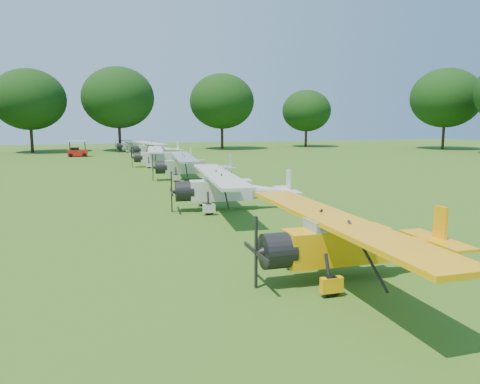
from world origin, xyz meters
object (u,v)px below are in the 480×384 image
object	(u,v)px
aircraft_2	(352,239)
aircraft_7	(134,145)
aircraft_6	(154,148)
aircraft_3	(230,187)
golf_cart	(77,151)
aircraft_5	(161,155)
aircraft_4	(191,164)

from	to	relation	value
aircraft_2	aircraft_7	world-z (taller)	aircraft_2
aircraft_2	aircraft_6	distance (m)	48.71
aircraft_3	aircraft_7	world-z (taller)	aircraft_3
aircraft_3	golf_cart	world-z (taller)	aircraft_3
aircraft_2	aircraft_6	size ratio (longest dim) A/B	1.01
aircraft_5	aircraft_7	xyz separation A→B (m)	(-0.80, 23.63, -0.11)
aircraft_6	aircraft_7	xyz separation A→B (m)	(-1.72, 11.08, -0.15)
aircraft_7	golf_cart	world-z (taller)	golf_cart
aircraft_2	aircraft_7	bearing A→B (deg)	92.15
aircraft_3	aircraft_4	world-z (taller)	aircraft_3
aircraft_7	aircraft_3	bearing A→B (deg)	-95.41
aircraft_3	aircraft_7	size ratio (longest dim) A/B	1.18
aircraft_4	aircraft_6	size ratio (longest dim) A/B	1.01
aircraft_3	aircraft_4	distance (m)	13.24
aircraft_4	aircraft_7	xyz separation A→B (m)	(-1.68, 34.85, -0.17)
aircraft_7	golf_cart	distance (m)	10.56
aircraft_3	golf_cart	bearing A→B (deg)	107.97
aircraft_3	aircraft_5	bearing A→B (deg)	96.38
aircraft_4	aircraft_5	xyz separation A→B (m)	(-0.88, 11.22, -0.06)
aircraft_6	aircraft_2	bearing A→B (deg)	-99.61
aircraft_2	aircraft_3	bearing A→B (deg)	92.87
aircraft_5	aircraft_3	bearing A→B (deg)	-82.58
aircraft_2	aircraft_3	xyz separation A→B (m)	(-0.46, 11.71, 0.02)
aircraft_4	aircraft_6	distance (m)	23.77
aircraft_2	aircraft_6	xyz separation A→B (m)	(0.14, 48.71, -0.02)
aircraft_6	golf_cart	xyz separation A→B (m)	(-9.57, 4.02, -0.52)
aircraft_3	aircraft_4	xyz separation A→B (m)	(0.56, 13.23, -0.02)
aircraft_4	golf_cart	xyz separation A→B (m)	(-9.53, 27.79, -0.54)
aircraft_3	aircraft_5	size ratio (longest dim) A/B	1.07
aircraft_5	aircraft_7	world-z (taller)	aircraft_5
aircraft_6	aircraft_4	bearing A→B (deg)	-99.53
aircraft_3	golf_cart	xyz separation A→B (m)	(-8.97, 41.02, -0.56)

